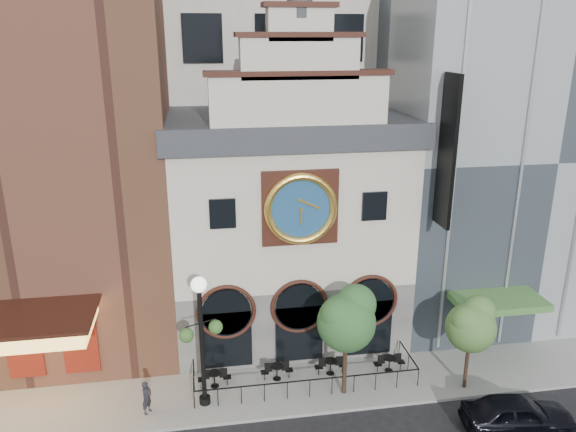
% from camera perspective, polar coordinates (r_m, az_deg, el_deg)
% --- Properties ---
extents(ground, '(120.00, 120.00, 0.00)m').
position_cam_1_polar(ground, '(26.66, 2.76, -19.61)').
color(ground, black).
rests_on(ground, ground).
extents(sidewalk, '(44.00, 5.00, 0.15)m').
position_cam_1_polar(sidewalk, '(28.59, 1.67, -16.47)').
color(sidewalk, gray).
rests_on(sidewalk, ground).
extents(clock_building, '(12.60, 8.78, 18.65)m').
position_cam_1_polar(clock_building, '(30.33, -0.13, -0.35)').
color(clock_building, '#605E5B').
rests_on(clock_building, ground).
extents(theater_building, '(14.00, 15.60, 25.00)m').
position_cam_1_polar(theater_building, '(31.86, -24.95, 9.82)').
color(theater_building, brown).
rests_on(theater_building, ground).
extents(retail_building, '(14.00, 14.40, 20.00)m').
position_cam_1_polar(retail_building, '(35.80, 20.42, 7.11)').
color(retail_building, gray).
rests_on(retail_building, ground).
extents(cafe_railing, '(10.60, 2.60, 0.90)m').
position_cam_1_polar(cafe_railing, '(28.29, 1.68, -15.60)').
color(cafe_railing, black).
rests_on(cafe_railing, sidewalk).
extents(bistro_0, '(1.58, 0.68, 0.90)m').
position_cam_1_polar(bistro_0, '(28.09, -7.47, -16.01)').
color(bistro_0, black).
rests_on(bistro_0, sidewalk).
extents(bistro_1, '(1.58, 0.68, 0.90)m').
position_cam_1_polar(bistro_1, '(28.37, -1.13, -15.46)').
color(bistro_1, black).
rests_on(bistro_1, sidewalk).
extents(bistro_2, '(1.58, 0.68, 0.90)m').
position_cam_1_polar(bistro_2, '(28.82, 4.34, -14.92)').
color(bistro_2, black).
rests_on(bistro_2, sidewalk).
extents(bistro_3, '(1.58, 0.68, 0.90)m').
position_cam_1_polar(bistro_3, '(29.40, 10.25, -14.45)').
color(bistro_3, black).
rests_on(bistro_3, sidewalk).
extents(car_right, '(4.92, 2.44, 1.61)m').
position_cam_1_polar(car_right, '(27.24, 22.32, -18.12)').
color(car_right, black).
rests_on(car_right, ground).
extents(pedestrian, '(0.62, 0.68, 1.57)m').
position_cam_1_polar(pedestrian, '(26.84, -14.16, -17.45)').
color(pedestrian, black).
rests_on(pedestrian, sidewalk).
extents(lamppost, '(1.91, 1.16, 6.30)m').
position_cam_1_polar(lamppost, '(25.26, -8.83, -11.14)').
color(lamppost, black).
rests_on(lamppost, sidewalk).
extents(tree_left, '(2.78, 2.68, 5.35)m').
position_cam_1_polar(tree_left, '(25.83, 6.05, -10.25)').
color(tree_left, '#382619').
rests_on(tree_left, sidewalk).
extents(tree_right, '(2.40, 2.31, 4.63)m').
position_cam_1_polar(tree_right, '(27.67, 18.15, -10.33)').
color(tree_right, '#382619').
rests_on(tree_right, sidewalk).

